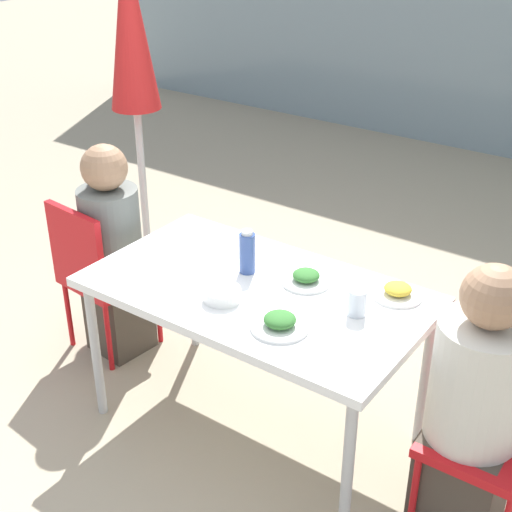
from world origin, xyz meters
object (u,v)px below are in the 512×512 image
object	(u,v)px
drinking_cup	(357,302)
salad_bowl	(222,294)
person_left	(113,256)
chair_right	(492,414)
chair_left	(96,269)
closed_umbrella	(132,49)
bottle	(247,252)
person_right	(473,412)

from	to	relation	value
drinking_cup	salad_bowl	distance (m)	0.55
person_left	chair_right	xyz separation A→B (m)	(1.98, -0.00, -0.06)
chair_left	drinking_cup	size ratio (longest dim) A/B	7.83
chair_left	chair_right	distance (m)	2.04
closed_umbrella	bottle	bearing A→B (deg)	-27.69
person_right	salad_bowl	world-z (taller)	person_right
salad_bowl	chair_right	bearing A→B (deg)	13.32
bottle	salad_bowl	size ratio (longest dim) A/B	1.29
person_right	salad_bowl	size ratio (longest dim) A/B	7.41
chair_left	closed_umbrella	xyz separation A→B (m)	(-0.35, 0.73, 0.94)
person_right	salad_bowl	distance (m)	1.06
person_left	person_right	size ratio (longest dim) A/B	1.01
chair_right	bottle	xyz separation A→B (m)	(-1.12, -0.00, 0.34)
salad_bowl	chair_left	bearing A→B (deg)	169.34
chair_right	closed_umbrella	size ratio (longest dim) A/B	0.42
chair_left	bottle	xyz separation A→B (m)	(0.91, 0.07, 0.34)
person_right	bottle	size ratio (longest dim) A/B	5.74
person_left	drinking_cup	world-z (taller)	person_left
chair_right	person_right	world-z (taller)	person_right
person_right	closed_umbrella	world-z (taller)	closed_umbrella
person_left	person_right	world-z (taller)	person_left
drinking_cup	salad_bowl	world-z (taller)	drinking_cup
chair_right	drinking_cup	world-z (taller)	chair_right
person_right	bottle	distance (m)	1.12
closed_umbrella	drinking_cup	xyz separation A→B (m)	(1.81, -0.69, -0.64)
person_left	chair_right	world-z (taller)	person_left
closed_umbrella	drinking_cup	bearing A→B (deg)	-20.86
person_right	drinking_cup	size ratio (longest dim) A/B	10.46
bottle	salad_bowl	world-z (taller)	bottle
chair_left	chair_right	xyz separation A→B (m)	(2.04, 0.07, 0.00)
chair_right	salad_bowl	bearing A→B (deg)	12.57
salad_bowl	bottle	bearing A→B (deg)	102.28
drinking_cup	chair_right	bearing A→B (deg)	3.48
chair_right	person_right	bearing A→B (deg)	58.11
person_left	chair_right	size ratio (longest dim) A/B	1.34
chair_left	drinking_cup	bearing A→B (deg)	7.18
person_left	salad_bowl	bearing A→B (deg)	-10.02
chair_left	person_left	xyz separation A→B (m)	(0.06, 0.07, 0.06)
closed_umbrella	salad_bowl	xyz separation A→B (m)	(1.31, -0.91, -0.67)
closed_umbrella	drinking_cup	world-z (taller)	closed_umbrella
drinking_cup	salad_bowl	xyz separation A→B (m)	(-0.50, -0.22, -0.03)
person_left	drinking_cup	xyz separation A→B (m)	(1.41, -0.04, 0.24)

